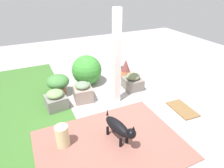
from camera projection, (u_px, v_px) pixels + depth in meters
name	position (u px, v px, depth m)	size (l,w,h in m)	color
ground_plane	(121.00, 107.00, 4.33)	(12.00, 12.00, 0.00)	#A99FA2
brick_path	(110.00, 145.00, 3.34)	(1.80, 2.40, 0.02)	#915A4F
porch_pillar	(117.00, 59.00, 4.08)	(0.14, 0.14, 2.03)	white
stone_planter_nearest	(133.00, 82.00, 4.98)	(0.48, 0.44, 0.42)	gray
stone_planter_mid	(83.00, 92.00, 4.49)	(0.46, 0.44, 0.46)	gray
stone_planter_far	(56.00, 100.00, 4.23)	(0.46, 0.46, 0.42)	gray
round_shrub	(87.00, 70.00, 5.14)	(0.77, 0.77, 0.77)	#3B8D34
terracotta_pot_spiky	(126.00, 69.00, 5.49)	(0.28, 0.28, 0.55)	#C97346
terracotta_pot_tall	(117.00, 63.00, 6.04)	(0.26, 0.26, 0.56)	#AB5D3E
terracotta_pot_broad	(58.00, 83.00, 4.68)	(0.53, 0.53, 0.50)	#A95A3C
dog	(119.00, 128.00, 3.30)	(0.73, 0.31, 0.50)	black
ceramic_urn	(62.00, 136.00, 3.24)	(0.22, 0.22, 0.40)	beige
doormat	(182.00, 109.00, 4.24)	(0.67, 0.37, 0.03)	brown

